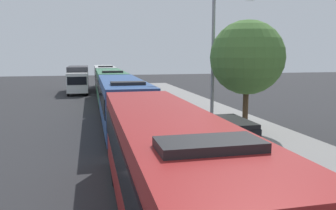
% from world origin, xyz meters
% --- Properties ---
extents(bus_lead, '(2.58, 11.21, 3.21)m').
position_xyz_m(bus_lead, '(-1.30, 11.53, 1.69)').
color(bus_lead, maroon).
rests_on(bus_lead, ground_plane).
extents(bus_second_in_line, '(2.58, 11.41, 3.21)m').
position_xyz_m(bus_second_in_line, '(-1.30, 23.82, 1.69)').
color(bus_second_in_line, '#284C8C').
rests_on(bus_second_in_line, ground_plane).
extents(bus_middle, '(2.58, 11.94, 3.21)m').
position_xyz_m(bus_middle, '(-1.30, 35.92, 1.69)').
color(bus_middle, '#33724C').
rests_on(bus_middle, ground_plane).
extents(bus_fourth_in_line, '(2.58, 11.03, 3.21)m').
position_xyz_m(bus_fourth_in_line, '(-1.30, 48.70, 1.69)').
color(bus_fourth_in_line, silver).
rests_on(bus_fourth_in_line, ground_plane).
extents(white_suv, '(1.86, 4.58, 1.90)m').
position_xyz_m(white_suv, '(2.40, 15.94, 1.03)').
color(white_suv, black).
rests_on(white_suv, ground_plane).
extents(box_truck_oncoming, '(2.35, 8.41, 3.15)m').
position_xyz_m(box_truck_oncoming, '(-4.60, 45.39, 1.72)').
color(box_truck_oncoming, white).
rests_on(box_truck_oncoming, ground_plane).
extents(streetlamp_mid, '(5.18, 0.28, 8.07)m').
position_xyz_m(streetlamp_mid, '(4.10, 22.53, 5.06)').
color(streetlamp_mid, gray).
rests_on(streetlamp_mid, sidewalk).
extents(roadside_tree, '(4.28, 4.28, 6.42)m').
position_xyz_m(roadside_tree, '(5.66, 21.12, 4.42)').
color(roadside_tree, '#4C3823').
rests_on(roadside_tree, sidewalk).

